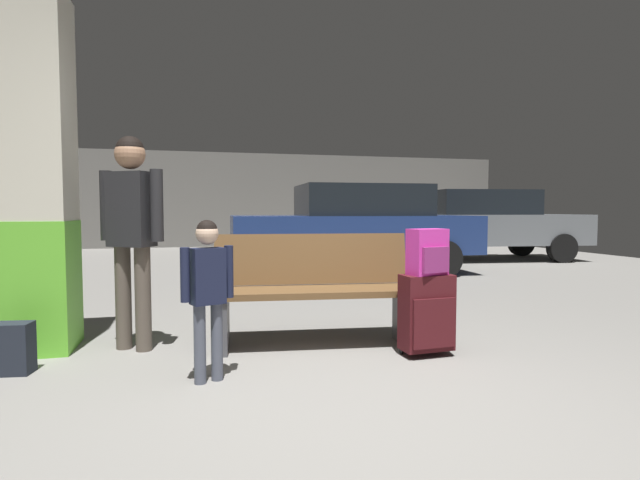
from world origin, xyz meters
TOP-DOWN VIEW (x-y plane):
  - ground_plane at (0.00, 4.00)m, footprint 18.00×18.00m
  - garage_back_wall at (0.00, 12.86)m, footprint 18.00×0.12m
  - structural_pillar at (-2.01, 1.80)m, footprint 0.57×0.57m
  - bench at (0.12, 1.41)m, footprint 1.65×0.70m
  - suitcase at (0.85, 0.90)m, footprint 0.39×0.25m
  - backpack_bright at (0.85, 0.90)m, footprint 0.31×0.24m
  - child at (-0.74, 0.72)m, footprint 0.33×0.19m
  - adult at (-1.28, 1.61)m, footprint 0.49×0.35m
  - backpack_dark_floor at (-2.01, 1.20)m, footprint 0.30×0.22m
  - parked_car_near at (1.89, 5.74)m, footprint 4.18×1.95m
  - parked_car_side at (5.36, 7.29)m, footprint 4.27×2.17m

SIDE VIEW (x-z plane):
  - ground_plane at x=0.00m, z-range -0.10..0.00m
  - backpack_dark_floor at x=-2.01m, z-range 0.00..0.34m
  - suitcase at x=0.85m, z-range 0.02..0.62m
  - bench at x=0.12m, z-range 0.00..0.88m
  - child at x=-0.74m, z-range 0.12..1.14m
  - backpack_bright at x=0.85m, z-range 0.60..0.94m
  - parked_car_near at x=1.89m, z-range 0.05..1.56m
  - parked_car_side at x=5.36m, z-range 0.05..1.56m
  - adult at x=-1.28m, z-range 0.19..1.84m
  - structural_pillar at x=-2.01m, z-range -0.01..2.72m
  - garage_back_wall at x=0.00m, z-range 0.00..2.80m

